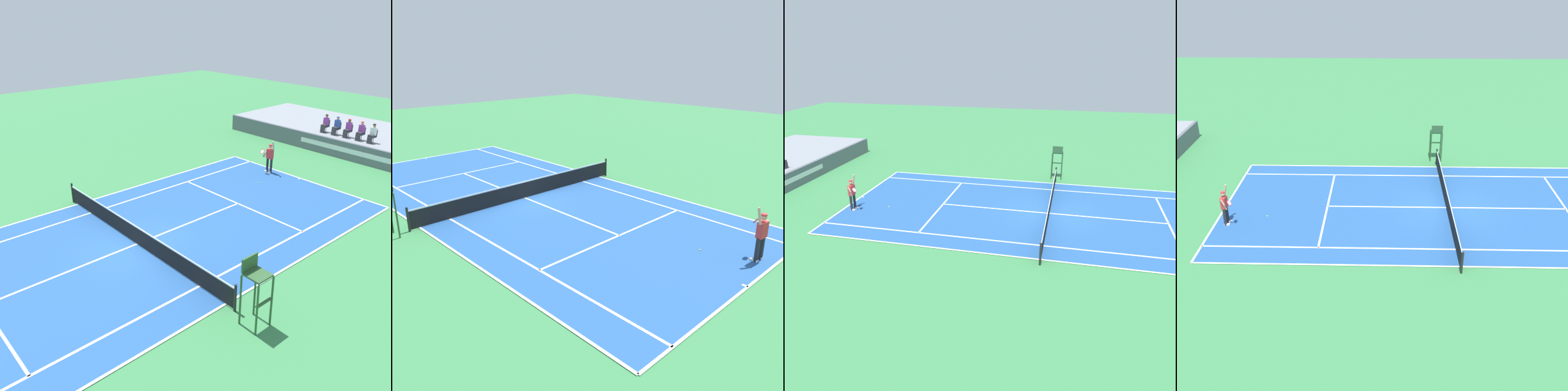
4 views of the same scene
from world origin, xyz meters
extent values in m
plane|color=#387F47|center=(0.00, 0.00, 0.00)|extent=(80.00, 80.00, 0.00)
cube|color=#235193|center=(0.00, 0.00, 0.01)|extent=(10.98, 23.78, 0.02)
cube|color=white|center=(0.00, 11.89, 0.02)|extent=(10.98, 0.10, 0.01)
cube|color=white|center=(-5.49, 0.00, 0.02)|extent=(0.10, 23.78, 0.01)
cube|color=white|center=(5.49, 0.00, 0.02)|extent=(0.10, 23.78, 0.01)
cube|color=white|center=(-4.11, 0.00, 0.02)|extent=(0.10, 23.78, 0.01)
cube|color=white|center=(4.11, 0.00, 0.02)|extent=(0.10, 23.78, 0.01)
cube|color=white|center=(0.00, 6.40, 0.02)|extent=(8.22, 0.10, 0.01)
cube|color=white|center=(0.00, 0.00, 0.02)|extent=(0.10, 12.80, 0.01)
cube|color=white|center=(0.00, 11.79, 0.02)|extent=(0.10, 0.20, 0.01)
cylinder|color=black|center=(-5.94, 0.00, 0.54)|extent=(0.10, 0.10, 1.07)
cylinder|color=black|center=(5.94, 0.00, 0.54)|extent=(0.10, 0.10, 1.07)
cube|color=black|center=(0.00, 0.00, 0.48)|extent=(11.78, 0.02, 0.84)
cube|color=white|center=(0.00, 0.00, 0.90)|extent=(11.78, 0.03, 0.06)
cube|color=#565B66|center=(0.00, 17.15, 0.61)|extent=(21.49, 0.24, 1.22)
cube|color=silver|center=(0.00, 17.02, 0.67)|extent=(7.52, 0.01, 0.32)
cube|color=gray|center=(0.00, 20.86, 0.61)|extent=(21.49, 7.19, 1.22)
cube|color=#474C56|center=(-2.63, 18.19, 1.63)|extent=(0.44, 0.44, 0.06)
cube|color=#474C56|center=(-2.63, 18.39, 1.88)|extent=(0.44, 0.06, 0.44)
cylinder|color=#4C4C51|center=(-2.45, 18.04, 1.41)|extent=(0.04, 0.04, 0.38)
cylinder|color=#4C4C51|center=(-2.80, 18.04, 1.41)|extent=(0.04, 0.04, 0.38)
cube|color=#2D2D33|center=(-2.63, 18.09, 1.71)|extent=(0.34, 0.44, 0.16)
cube|color=#2D2D33|center=(-2.63, 17.89, 1.44)|extent=(0.30, 0.14, 0.44)
cube|color=purple|center=(-2.63, 18.25, 2.00)|extent=(0.36, 0.22, 0.52)
sphere|color=#A37556|center=(-2.63, 18.25, 2.37)|extent=(0.20, 0.20, 0.20)
cylinder|color=black|center=(-2.63, 18.25, 2.46)|extent=(0.19, 0.19, 0.05)
cube|color=#474C56|center=(-1.72, 18.19, 1.63)|extent=(0.44, 0.44, 0.06)
cube|color=#474C56|center=(-1.72, 18.39, 1.88)|extent=(0.44, 0.06, 0.44)
cylinder|color=#4C4C51|center=(-1.55, 18.04, 1.41)|extent=(0.04, 0.04, 0.38)
cylinder|color=#4C4C51|center=(-1.90, 18.04, 1.41)|extent=(0.04, 0.04, 0.38)
cube|color=#2D2D33|center=(-1.72, 18.09, 1.71)|extent=(0.34, 0.44, 0.16)
cube|color=#2D2D33|center=(-1.72, 17.89, 1.44)|extent=(0.30, 0.14, 0.44)
cube|color=#2D4CA8|center=(-1.72, 18.25, 2.00)|extent=(0.36, 0.22, 0.52)
sphere|color=tan|center=(-1.72, 18.25, 2.37)|extent=(0.20, 0.20, 0.20)
cylinder|color=#2D4CA8|center=(-1.72, 18.25, 2.46)|extent=(0.19, 0.19, 0.05)
cube|color=#474C56|center=(-0.83, 18.19, 1.63)|extent=(0.44, 0.44, 0.06)
cube|color=#474C56|center=(-0.83, 18.39, 1.88)|extent=(0.44, 0.06, 0.44)
cylinder|color=#4C4C51|center=(-0.65, 18.04, 1.41)|extent=(0.04, 0.04, 0.38)
cylinder|color=#4C4C51|center=(-1.00, 18.04, 1.41)|extent=(0.04, 0.04, 0.38)
cube|color=#2D2D33|center=(-0.83, 18.09, 1.71)|extent=(0.34, 0.44, 0.16)
cube|color=#2D2D33|center=(-0.83, 17.89, 1.44)|extent=(0.30, 0.14, 0.44)
cube|color=purple|center=(-0.83, 18.25, 2.00)|extent=(0.36, 0.22, 0.52)
sphere|color=brown|center=(-0.83, 18.25, 2.37)|extent=(0.20, 0.20, 0.20)
cylinder|color=red|center=(-0.83, 18.25, 2.46)|extent=(0.19, 0.19, 0.05)
cube|color=#474C56|center=(0.12, 18.19, 1.63)|extent=(0.44, 0.44, 0.06)
cube|color=#474C56|center=(0.12, 18.39, 1.88)|extent=(0.44, 0.06, 0.44)
cylinder|color=#4C4C51|center=(0.30, 18.04, 1.41)|extent=(0.04, 0.04, 0.38)
cylinder|color=#4C4C51|center=(-0.06, 18.04, 1.41)|extent=(0.04, 0.04, 0.38)
cube|color=#2D2D33|center=(0.12, 18.09, 1.71)|extent=(0.34, 0.44, 0.16)
cube|color=#2D2D33|center=(0.12, 17.89, 1.44)|extent=(0.30, 0.14, 0.44)
cube|color=purple|center=(0.12, 18.25, 2.00)|extent=(0.36, 0.22, 0.52)
sphere|color=tan|center=(0.12, 18.25, 2.37)|extent=(0.20, 0.20, 0.20)
cylinder|color=red|center=(0.12, 18.25, 2.46)|extent=(0.19, 0.19, 0.05)
cube|color=#474C56|center=(0.96, 18.19, 1.63)|extent=(0.44, 0.44, 0.06)
cube|color=#474C56|center=(0.96, 18.39, 1.88)|extent=(0.44, 0.06, 0.44)
cylinder|color=#4C4C51|center=(1.14, 18.04, 1.41)|extent=(0.04, 0.04, 0.38)
cylinder|color=#4C4C51|center=(0.79, 18.04, 1.41)|extent=(0.04, 0.04, 0.38)
cube|color=#2D2D33|center=(0.96, 18.09, 1.71)|extent=(0.34, 0.44, 0.16)
cube|color=#2D2D33|center=(0.96, 17.89, 1.44)|extent=(0.30, 0.14, 0.44)
cube|color=white|center=(0.96, 18.25, 2.00)|extent=(0.36, 0.22, 0.52)
sphere|color=#A37556|center=(0.96, 18.25, 2.37)|extent=(0.20, 0.20, 0.20)
cylinder|color=black|center=(0.96, 18.25, 2.46)|extent=(0.19, 0.19, 0.05)
cylinder|color=#232328|center=(-1.82, 11.28, 0.46)|extent=(0.15, 0.15, 0.92)
cylinder|color=#232328|center=(-2.14, 11.31, 0.46)|extent=(0.15, 0.15, 0.92)
cube|color=white|center=(-1.83, 11.22, 0.05)|extent=(0.14, 0.29, 0.10)
cube|color=white|center=(-2.14, 11.25, 0.05)|extent=(0.14, 0.29, 0.10)
cube|color=red|center=(-1.98, 11.30, 1.22)|extent=(0.42, 0.28, 0.60)
sphere|color=tan|center=(-1.98, 11.30, 1.69)|extent=(0.22, 0.22, 0.22)
cylinder|color=red|center=(-1.98, 11.30, 1.78)|extent=(0.21, 0.21, 0.06)
cylinder|color=tan|center=(-1.72, 11.24, 1.78)|extent=(0.11, 0.22, 0.61)
cylinder|color=tan|center=(-2.25, 11.22, 1.24)|extent=(0.12, 0.33, 0.56)
cylinder|color=black|center=(-2.30, 11.10, 1.11)|extent=(0.05, 0.19, 0.25)
torus|color=red|center=(-2.30, 10.92, 1.37)|extent=(0.32, 0.22, 0.26)
cylinder|color=silver|center=(-2.30, 10.92, 1.37)|extent=(0.28, 0.18, 0.22)
sphere|color=#D1E533|center=(-1.18, 9.42, 0.03)|extent=(0.07, 0.07, 0.07)
cylinder|color=#2D562D|center=(7.18, 0.35, 0.95)|extent=(0.07, 0.07, 1.90)
cylinder|color=#2D562D|center=(7.18, -0.35, 0.95)|extent=(0.07, 0.07, 1.90)
cylinder|color=#2D562D|center=(6.48, 0.35, 0.95)|extent=(0.07, 0.07, 1.90)
cylinder|color=#2D562D|center=(6.48, -0.35, 0.95)|extent=(0.07, 0.07, 1.90)
cube|color=#2D562D|center=(6.83, 0.00, 1.93)|extent=(0.70, 0.70, 0.06)
cube|color=#2D562D|center=(6.48, 0.00, 2.20)|extent=(0.06, 0.70, 0.48)
cube|color=#2D562D|center=(7.15, 0.00, 1.04)|extent=(0.10, 0.70, 0.04)
camera|label=1|loc=(13.92, -8.78, 9.52)|focal=39.33mm
camera|label=2|loc=(11.78, 16.68, 7.12)|focal=38.46mm
camera|label=3|loc=(-21.81, -1.00, 9.13)|focal=37.23mm
camera|label=4|loc=(-23.42, 3.38, 12.52)|focal=45.23mm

